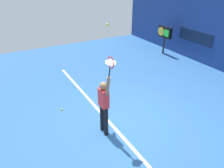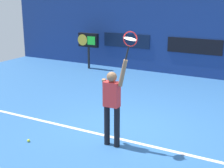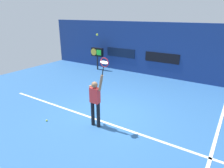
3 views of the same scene
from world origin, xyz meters
The scene contains 11 objects.
ground_plane centered at (0.00, 0.00, 0.00)m, with size 18.00×18.00×0.00m, color #2D609E.
back_wall centered at (0.00, 6.28, 1.69)m, with size 18.00×0.20×3.38m, color navy.
sponsor_banner_center centered at (0.00, 6.16, 1.24)m, with size 2.20×0.03×0.60m, color black.
sponsor_banner_portside centered at (-3.00, 6.16, 1.25)m, with size 2.20×0.03×0.60m, color #0C1933.
court_baseline centered at (0.00, -0.50, 0.01)m, with size 10.00×0.10×0.01m, color white.
court_sideline centered at (3.94, 2.00, 0.01)m, with size 0.10×7.00×0.01m, color white.
tennis_player centered at (0.16, -0.85, 1.01)m, with size 0.61×0.31×1.99m.
tennis_racket centered at (0.57, -0.85, 2.38)m, with size 0.37×0.27×0.63m.
tennis_ball centered at (0.24, -0.76, 3.24)m, with size 0.07×0.07×0.07m, color #CCE033.
scoreboard_clock centered at (-4.47, 5.38, 1.21)m, with size 0.96×0.20×1.57m.
spare_ball centered at (-1.59, -1.63, 0.03)m, with size 0.07×0.07×0.07m, color #CCE033.
Camera 3 is at (4.15, -5.89, 3.87)m, focal length 32.18 mm.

